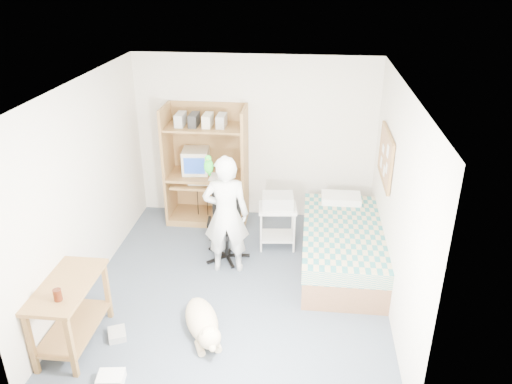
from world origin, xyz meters
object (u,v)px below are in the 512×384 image
Objects in this scene: bed at (342,246)px; printer_cart at (277,220)px; office_chair at (227,234)px; computer_hutch at (207,170)px; person at (226,215)px; dog at (203,322)px; side_desk at (70,305)px.

printer_cart is (-0.88, 0.40, 0.12)m from bed.
bed is 1.54m from office_chair.
computer_hutch reaches higher than printer_cart.
person is 1.45m from dog.
person is 2.56× the size of printer_cart.
office_chair reaches higher than bed.
dog is (0.00, -1.61, -0.17)m from office_chair.
office_chair is (-1.54, 0.06, 0.05)m from bed.
computer_hutch reaches higher than office_chair.
printer_cart is at bearing 46.96° from dog.
computer_hutch is 2.92× the size of printer_cart.
bed is 3.27× the size of printer_cart.
side_desk is 1.38m from dog.
dog is (0.46, -2.67, -0.65)m from computer_hutch.
computer_hutch reaches higher than dog.
person is (1.36, 1.57, 0.30)m from side_desk.
dog is (-1.54, -1.55, -0.12)m from bed.
bed is (2.00, -1.12, -0.53)m from computer_hutch.
computer_hutch is at bearing 107.05° from office_chair.
office_chair is at bearing 65.69° from dog.
office_chair is at bearing -158.21° from printer_cart.
side_desk is at bearing -131.19° from office_chair.
computer_hutch is at bearing 75.38° from dog.
bed is 1.59m from person.
bed is 2.02× the size of side_desk.
office_chair is at bearing -66.70° from computer_hutch.
bed is at bearing 20.83° from dog.
person is 0.96m from printer_cart.
side_desk is 0.63× the size of person.
bed is at bearing -176.89° from person.
bed is at bearing -30.23° from printer_cart.
person reaches higher than side_desk.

